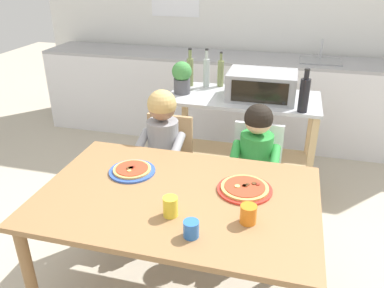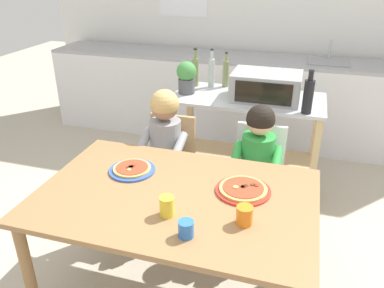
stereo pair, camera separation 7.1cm
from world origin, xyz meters
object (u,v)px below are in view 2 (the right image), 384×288
Objects in this scene: bottle_tall_green_wine at (211,72)px; drinking_cup_blue at (186,229)px; drinking_cup_orange at (244,215)px; kitchen_island_cart at (246,129)px; dining_chair_right at (257,174)px; child_in_grey_shirt at (163,144)px; drinking_cup_yellow at (167,206)px; bottle_dark_olive_oil at (195,71)px; dining_table at (176,207)px; pizza_plate_blue_rimmed at (132,169)px; dining_chair_left at (169,162)px; pizza_plate_red_rimmed at (243,189)px; bottle_slim_sauce at (308,95)px; bottle_clear_vinegar at (226,73)px; child_in_green_shirt at (256,161)px; toaster_oven at (266,86)px; potted_herb_plant at (186,76)px.

bottle_tall_green_wine is 4.13× the size of drinking_cup_blue.
drinking_cup_orange reaches higher than drinking_cup_blue.
kitchen_island_cart is 1.49m from drinking_cup_orange.
dining_chair_right is (0.18, -0.54, -0.10)m from kitchen_island_cart.
kitchen_island_cart is at bearing 54.31° from child_in_grey_shirt.
bottle_tall_green_wine reaches higher than drinking_cup_yellow.
bottle_dark_olive_oil is 0.22× the size of dining_table.
kitchen_island_cart reaches higher than drinking_cup_blue.
drinking_cup_orange is (0.70, -0.30, 0.03)m from pizza_plate_blue_rimmed.
dining_table is 0.72m from child_in_grey_shirt.
dining_chair_left is 8.86× the size of drinking_cup_orange.
child_in_grey_shirt reaches higher than drinking_cup_yellow.
bottle_tall_green_wine is 1.10× the size of pizza_plate_red_rimmed.
kitchen_island_cart is at bearing 152.95° from bottle_slim_sauce.
bottle_clear_vinegar is at bearing 146.59° from bottle_slim_sauce.
bottle_slim_sauce is at bearing 73.99° from pizza_plate_red_rimmed.
kitchen_island_cart reaches higher than dining_table.
bottle_tall_green_wine is at bearing 84.42° from pizza_plate_blue_rimmed.
drinking_cup_yellow is at bearing -44.91° from pizza_plate_blue_rimmed.
dining_table is at bearing -113.37° from dining_chair_right.
drinking_cup_blue is (0.13, -0.12, -0.01)m from drinking_cup_yellow.
dining_table is 1.46× the size of child_in_green_shirt.
bottle_clear_vinegar is 0.36× the size of dining_chair_left.
bottle_tall_green_wine is (-0.80, 0.41, -0.00)m from bottle_slim_sauce.
bottle_dark_olive_oil is 1.72m from drinking_cup_yellow.
toaster_oven reaches higher than drinking_cup_orange.
drinking_cup_blue is at bearing -72.60° from potted_herb_plant.
pizza_plate_blue_rimmed is 2.90× the size of drinking_cup_orange.
dining_chair_left is at bearing 89.99° from pizza_plate_blue_rimmed.
child_in_green_shirt reaches higher than dining_chair_right.
bottle_dark_olive_oil is 1.56m from dining_table.
drinking_cup_blue is at bearing -44.29° from pizza_plate_blue_rimmed.
bottle_slim_sauce reaches higher than pizza_plate_blue_rimmed.
pizza_plate_red_rimmed is at bearing 19.95° from dining_table.
pizza_plate_blue_rimmed is (-0.24, -1.38, -0.22)m from bottle_clear_vinegar.
dining_table is 4.96× the size of pizza_plate_red_rimmed.
bottle_tall_green_wine is 1.54m from dining_table.
pizza_plate_blue_rimmed is (-0.93, -0.93, -0.24)m from bottle_slim_sauce.
dining_table is (-0.30, -1.30, -0.31)m from toaster_oven.
child_in_green_shirt is at bearing -65.11° from bottle_clear_vinegar.
dining_chair_right reaches higher than dining_table.
kitchen_island_cart reaches higher than pizza_plate_blue_rimmed.
pizza_plate_blue_rimmed is at bearing -89.53° from bottle_dark_olive_oil.
child_in_grey_shirt is at bearing -98.83° from bottle_tall_green_wine.
drinking_cup_orange is (0.72, -1.41, -0.21)m from potted_herb_plant.
bottle_dark_olive_oil is at bearing 90.47° from pizza_plate_blue_rimmed.
bottle_clear_vinegar is at bearing 118.34° from dining_chair_right.
bottle_slim_sauce is 0.97× the size of bottle_tall_green_wine.
kitchen_island_cart reaches higher than drinking_cup_orange.
toaster_oven is 0.64m from potted_herb_plant.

